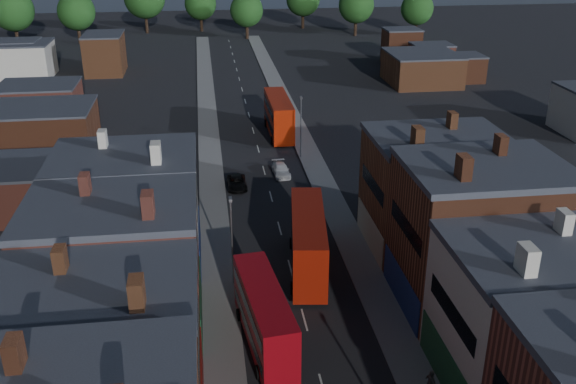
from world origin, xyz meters
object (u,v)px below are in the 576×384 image
object	(u,v)px
bus_0	(264,316)
car_2	(237,183)
car_3	(281,170)
ped_3	(431,384)
bus_2	(279,115)
bus_1	(308,241)

from	to	relation	value
bus_0	car_2	size ratio (longest dim) A/B	2.41
bus_0	car_3	world-z (taller)	bus_0
ped_3	bus_0	bearing A→B (deg)	43.40
bus_2	car_3	size ratio (longest dim) A/B	2.77
bus_1	bus_2	distance (m)	38.06
bus_1	car_3	distance (m)	22.80
car_2	car_3	distance (m)	6.43
bus_2	car_3	distance (m)	15.57
car_2	ped_3	world-z (taller)	ped_3
bus_0	bus_1	xyz separation A→B (m)	(4.89, 10.31, 0.32)
bus_0	ped_3	xyz separation A→B (m)	(10.21, -6.99, -1.46)
bus_1	bus_2	world-z (taller)	bus_2
car_3	ped_3	distance (m)	40.29
bus_0	bus_1	distance (m)	11.42
car_2	ped_3	xyz separation A→B (m)	(10.45, -36.73, 0.46)
car_3	ped_3	bearing A→B (deg)	-86.00
bus_1	car_3	world-z (taller)	bus_1
bus_2	car_2	size ratio (longest dim) A/B	2.70
ped_3	car_2	bearing A→B (deg)	3.69
bus_2	ped_3	distance (m)	55.44
car_2	car_3	world-z (taller)	car_3
bus_2	car_3	xyz separation A→B (m)	(-1.59, -15.32, -2.27)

